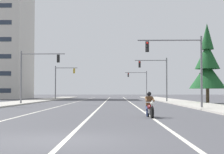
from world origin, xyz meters
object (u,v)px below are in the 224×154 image
at_px(traffic_signal_near_right, 183,60).
at_px(traffic_signal_near_left, 34,69).
at_px(traffic_signal_mid_right, 158,73).
at_px(traffic_signal_mid_left, 62,78).
at_px(motorcycle_with_rider, 150,107).
at_px(traffic_signal_far_right, 140,80).
at_px(conifer_tree_right_verge_far, 207,67).

bearing_deg(traffic_signal_near_right, traffic_signal_near_left, 141.78).
bearing_deg(traffic_signal_near_right, traffic_signal_mid_right, 89.60).
bearing_deg(traffic_signal_mid_left, motorcycle_with_rider, -76.50).
bearing_deg(traffic_signal_far_right, motorcycle_with_rider, -93.19).
bearing_deg(traffic_signal_near_right, traffic_signal_mid_left, 112.16).
distance_m(traffic_signal_near_right, traffic_signal_far_right, 55.58).
relative_size(motorcycle_with_rider, traffic_signal_near_left, 0.35).
bearing_deg(traffic_signal_mid_left, conifer_tree_right_verge_far, -46.39).
height_order(traffic_signal_near_right, traffic_signal_far_right, same).
height_order(motorcycle_with_rider, traffic_signal_far_right, traffic_signal_far_right).
relative_size(traffic_signal_near_right, conifer_tree_right_verge_far, 0.62).
height_order(traffic_signal_near_left, traffic_signal_mid_left, same).
xyz_separation_m(traffic_signal_near_left, conifer_tree_right_verge_far, (20.98, 3.83, 0.50)).
relative_size(traffic_signal_near_right, traffic_signal_mid_left, 1.00).
relative_size(traffic_signal_mid_left, conifer_tree_right_verge_far, 0.62).
xyz_separation_m(traffic_signal_mid_right, conifer_tree_right_verge_far, (5.66, -5.41, 0.54)).
height_order(traffic_signal_mid_right, traffic_signal_far_right, same).
distance_m(traffic_signal_mid_left, conifer_tree_right_verge_far, 30.99).
height_order(motorcycle_with_rider, traffic_signal_near_left, traffic_signal_near_left).
height_order(traffic_signal_mid_left, traffic_signal_far_right, same).
relative_size(traffic_signal_near_left, traffic_signal_mid_left, 1.00).
distance_m(traffic_signal_mid_right, traffic_signal_far_right, 34.39).
distance_m(motorcycle_with_rider, traffic_signal_near_right, 12.09).
bearing_deg(traffic_signal_mid_left, traffic_signal_near_left, -89.14).
distance_m(traffic_signal_mid_left, traffic_signal_far_right, 23.28).
relative_size(motorcycle_with_rider, traffic_signal_mid_left, 0.35).
xyz_separation_m(traffic_signal_mid_right, traffic_signal_mid_left, (-15.71, 17.03, -0.03)).
bearing_deg(traffic_signal_mid_left, traffic_signal_mid_right, -47.30).
bearing_deg(conifer_tree_right_verge_far, motorcycle_with_rider, -109.73).
bearing_deg(traffic_signal_near_left, traffic_signal_mid_left, 90.86).
distance_m(motorcycle_with_rider, traffic_signal_mid_right, 32.54).
bearing_deg(traffic_signal_far_right, traffic_signal_mid_left, -131.76).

